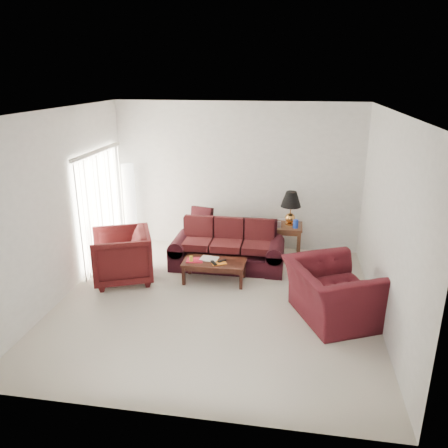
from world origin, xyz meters
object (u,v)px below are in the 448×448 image
Objects in this scene: sofa at (227,246)px; floor_lamp at (130,205)px; armchair_right at (332,292)px; coffee_table at (214,271)px; end_table at (287,240)px; armchair_left at (122,256)px.

sofa is 2.39m from floor_lamp.
armchair_right is 2.17m from coffee_table.
sofa is 3.30× the size of end_table.
floor_lamp reaches higher than armchair_left.
floor_lamp reaches higher than coffee_table.
sofa is at bearing 58.25° from coffee_table.
sofa reaches higher than armchair_right.
floor_lamp is at bearing 124.85° from coffee_table.
floor_lamp is at bearing 34.78° from armchair_right.
sofa is 1.93× the size of coffee_table.
sofa is 1.33m from end_table.
armchair_left is at bearing -150.45° from end_table.
coffee_table is at bearing -34.94° from floor_lamp.
armchair_left is 0.77× the size of armchair_right.
end_table is (1.09, 0.76, -0.11)m from sofa.
armchair_right is at bearing -43.13° from sofa.
coffee_table is at bearing -104.01° from sofa.
coffee_table is at bearing -131.25° from end_table.
armchair_right is at bearing 55.94° from armchair_left.
end_table is 0.58× the size of coffee_table.
end_table is at bearing -0.87° from floor_lamp.
armchair_right is at bearing -45.60° from coffee_table.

